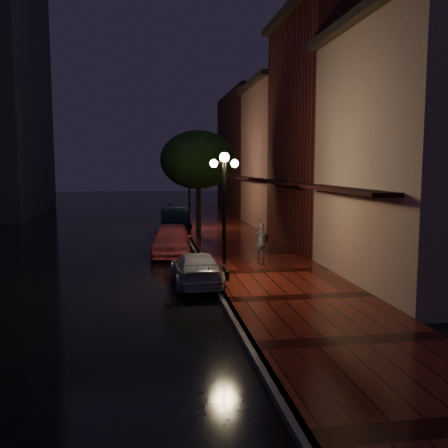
{
  "coord_description": "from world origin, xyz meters",
  "views": [
    {
      "loc": [
        -2.19,
        -21.44,
        4.02
      ],
      "look_at": [
        1.22,
        0.72,
        1.4
      ],
      "focal_mm": 40.0,
      "sensor_mm": 36.0,
      "label": 1
    }
  ],
  "objects_px": {
    "woman_with_umbrella": "(261,226)",
    "street_tree": "(198,162)",
    "streetlamp_near": "(224,208)",
    "streetlamp_far": "(189,189)",
    "navy_car": "(175,221)",
    "silver_car": "(196,269)",
    "parking_meter": "(200,234)",
    "pink_car": "(172,239)"
  },
  "relations": [
    {
      "from": "pink_car",
      "to": "parking_meter",
      "type": "xyz_separation_m",
      "value": [
        1.29,
        0.0,
        0.2
      ]
    },
    {
      "from": "silver_car",
      "to": "navy_car",
      "type": "bearing_deg",
      "value": -91.14
    },
    {
      "from": "navy_car",
      "to": "woman_with_umbrella",
      "type": "relative_size",
      "value": 2.32
    },
    {
      "from": "navy_car",
      "to": "pink_car",
      "type": "bearing_deg",
      "value": -92.79
    },
    {
      "from": "silver_car",
      "to": "streetlamp_far",
      "type": "bearing_deg",
      "value": -95.04
    },
    {
      "from": "parking_meter",
      "to": "street_tree",
      "type": "bearing_deg",
      "value": 102.09
    },
    {
      "from": "pink_car",
      "to": "woman_with_umbrella",
      "type": "height_order",
      "value": "woman_with_umbrella"
    },
    {
      "from": "navy_car",
      "to": "silver_car",
      "type": "xyz_separation_m",
      "value": [
        0.0,
        -12.89,
        -0.22
      ]
    },
    {
      "from": "streetlamp_near",
      "to": "streetlamp_far",
      "type": "height_order",
      "value": "same"
    },
    {
      "from": "woman_with_umbrella",
      "to": "parking_meter",
      "type": "bearing_deg",
      "value": -52.73
    },
    {
      "from": "parking_meter",
      "to": "silver_car",
      "type": "bearing_deg",
      "value": -80.17
    },
    {
      "from": "street_tree",
      "to": "silver_car",
      "type": "bearing_deg",
      "value": -96.31
    },
    {
      "from": "street_tree",
      "to": "pink_car",
      "type": "distance_m",
      "value": 6.46
    },
    {
      "from": "streetlamp_far",
      "to": "pink_car",
      "type": "distance_m",
      "value": 8.48
    },
    {
      "from": "street_tree",
      "to": "pink_car",
      "type": "height_order",
      "value": "street_tree"
    },
    {
      "from": "street_tree",
      "to": "streetlamp_near",
      "type": "bearing_deg",
      "value": -91.35
    },
    {
      "from": "pink_car",
      "to": "navy_car",
      "type": "distance_m",
      "value": 7.11
    },
    {
      "from": "woman_with_umbrella",
      "to": "street_tree",
      "type": "bearing_deg",
      "value": -90.04
    },
    {
      "from": "navy_car",
      "to": "silver_car",
      "type": "relative_size",
      "value": 1.23
    },
    {
      "from": "streetlamp_far",
      "to": "navy_car",
      "type": "relative_size",
      "value": 0.91
    },
    {
      "from": "street_tree",
      "to": "parking_meter",
      "type": "relative_size",
      "value": 4.5
    },
    {
      "from": "silver_car",
      "to": "woman_with_umbrella",
      "type": "relative_size",
      "value": 1.89
    },
    {
      "from": "parking_meter",
      "to": "pink_car",
      "type": "bearing_deg",
      "value": -162.78
    },
    {
      "from": "street_tree",
      "to": "navy_car",
      "type": "height_order",
      "value": "street_tree"
    },
    {
      "from": "streetlamp_near",
      "to": "street_tree",
      "type": "relative_size",
      "value": 0.74
    },
    {
      "from": "navy_car",
      "to": "silver_car",
      "type": "height_order",
      "value": "navy_car"
    },
    {
      "from": "streetlamp_near",
      "to": "street_tree",
      "type": "distance_m",
      "value": 11.12
    },
    {
      "from": "navy_car",
      "to": "woman_with_umbrella",
      "type": "xyz_separation_m",
      "value": [
        3.14,
        -8.9,
        0.72
      ]
    },
    {
      "from": "navy_car",
      "to": "parking_meter",
      "type": "distance_m",
      "value": 7.13
    },
    {
      "from": "woman_with_umbrella",
      "to": "parking_meter",
      "type": "xyz_separation_m",
      "value": [
        -2.39,
        1.81,
        -0.56
      ]
    },
    {
      "from": "pink_car",
      "to": "woman_with_umbrella",
      "type": "relative_size",
      "value": 2.1
    },
    {
      "from": "streetlamp_near",
      "to": "street_tree",
      "type": "height_order",
      "value": "street_tree"
    },
    {
      "from": "streetlamp_far",
      "to": "pink_car",
      "type": "xyz_separation_m",
      "value": [
        -1.49,
        -8.14,
        -1.87
      ]
    },
    {
      "from": "streetlamp_far",
      "to": "parking_meter",
      "type": "relative_size",
      "value": 3.34
    },
    {
      "from": "streetlamp_near",
      "to": "pink_car",
      "type": "relative_size",
      "value": 1.01
    },
    {
      "from": "street_tree",
      "to": "silver_car",
      "type": "relative_size",
      "value": 1.51
    },
    {
      "from": "pink_car",
      "to": "navy_car",
      "type": "height_order",
      "value": "navy_car"
    },
    {
      "from": "navy_car",
      "to": "streetlamp_near",
      "type": "bearing_deg",
      "value": -84.2
    },
    {
      "from": "street_tree",
      "to": "pink_car",
      "type": "xyz_separation_m",
      "value": [
        -1.75,
        -5.13,
        -3.52
      ]
    },
    {
      "from": "navy_car",
      "to": "woman_with_umbrella",
      "type": "bearing_deg",
      "value": -68.95
    },
    {
      "from": "streetlamp_far",
      "to": "navy_car",
      "type": "distance_m",
      "value": 2.31
    },
    {
      "from": "streetlamp_near",
      "to": "street_tree",
      "type": "bearing_deg",
      "value": 88.65
    }
  ]
}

